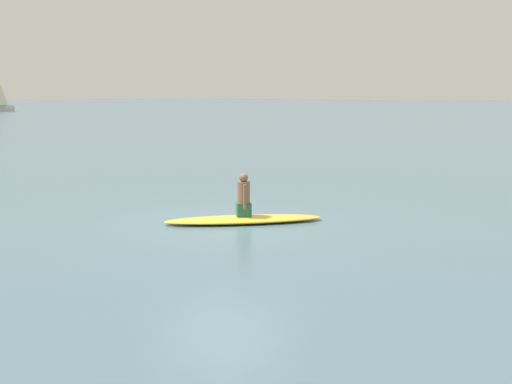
% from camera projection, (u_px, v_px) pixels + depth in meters
% --- Properties ---
extents(ground_plane, '(400.00, 400.00, 0.00)m').
position_uv_depth(ground_plane, '(223.00, 226.00, 13.25)').
color(ground_plane, slate).
extents(surfboard, '(2.86, 2.99, 0.14)m').
position_uv_depth(surfboard, '(244.00, 219.00, 13.57)').
color(surfboard, gold).
rests_on(surfboard, ground).
extents(person_paddler, '(0.39, 0.39, 0.92)m').
position_uv_depth(person_paddler, '(244.00, 197.00, 13.49)').
color(person_paddler, '#26664C').
rests_on(person_paddler, surfboard).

